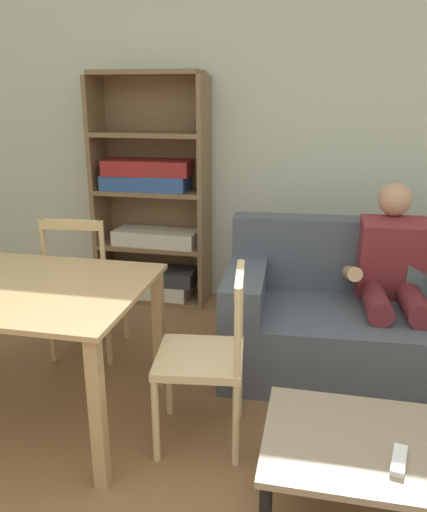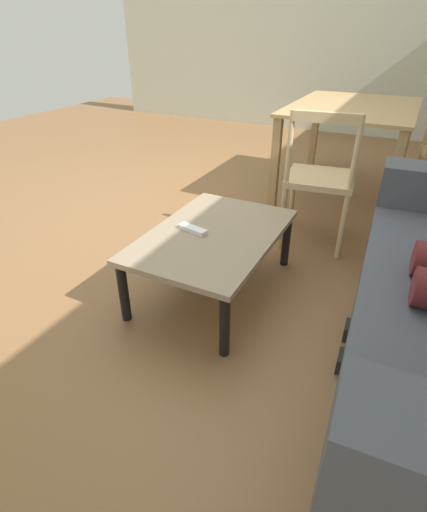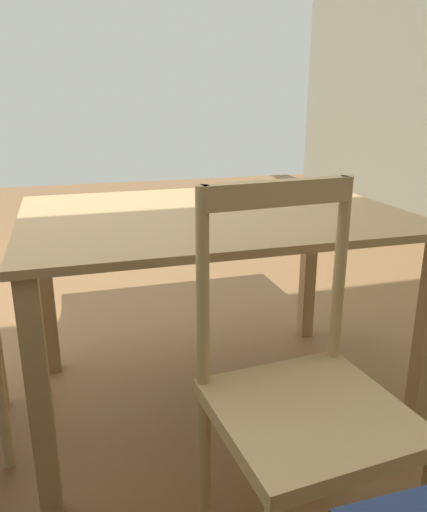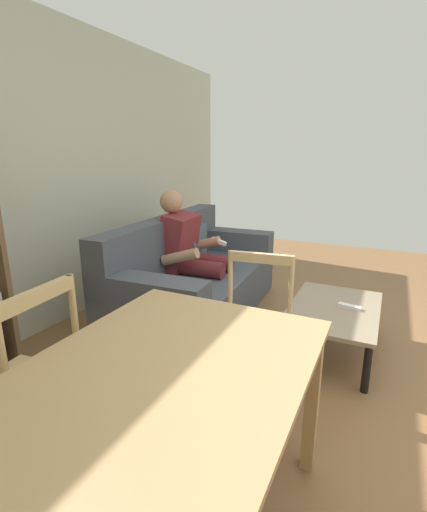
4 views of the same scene
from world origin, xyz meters
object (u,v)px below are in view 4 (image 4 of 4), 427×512
(dining_chair_facing_couch, at_px, (253,332))
(person_lounging, at_px, (192,252))
(coffee_table, at_px, (334,312))
(tv_remote, at_px, (350,307))
(couch, at_px, (193,281))
(dining_table, at_px, (160,399))
(dining_chair_near_wall, at_px, (23,389))

(dining_chair_facing_couch, bearing_deg, person_lounging, 44.34)
(coffee_table, height_order, tv_remote, tv_remote)
(tv_remote, height_order, dining_chair_facing_couch, dining_chair_facing_couch)
(couch, distance_m, coffee_table, 1.30)
(couch, distance_m, dining_table, 2.18)
(coffee_table, bearing_deg, dining_chair_facing_couch, 156.36)
(dining_table, bearing_deg, dining_chair_near_wall, 89.80)
(couch, relative_size, dining_chair_facing_couch, 2.27)
(person_lounging, relative_size, dining_chair_near_wall, 1.21)
(dining_chair_near_wall, bearing_deg, coffee_table, -31.36)
(coffee_table, distance_m, tv_remote, 0.13)
(couch, bearing_deg, dining_table, -154.27)
(tv_remote, distance_m, dining_chair_facing_couch, 0.97)
(tv_remote, xyz_separation_m, dining_chair_near_wall, (-1.84, 1.20, 0.09))
(coffee_table, xyz_separation_m, tv_remote, (0.03, -0.11, 0.05))
(dining_chair_near_wall, relative_size, dining_chair_facing_couch, 1.07)
(person_lounging, relative_size, coffee_table, 1.20)
(couch, distance_m, dining_chair_near_wall, 1.96)
(tv_remote, bearing_deg, coffee_table, -59.82)
(tv_remote, bearing_deg, couch, -82.16)
(coffee_table, bearing_deg, dining_table, 168.90)
(dining_chair_near_wall, bearing_deg, dining_table, -90.20)
(coffee_table, xyz_separation_m, dining_table, (-1.80, 0.35, 0.34))
(couch, bearing_deg, person_lounging, 51.18)
(dining_chair_facing_couch, bearing_deg, coffee_table, -23.64)
(dining_chair_near_wall, distance_m, dining_chair_facing_couch, 1.23)
(dining_chair_near_wall, height_order, dining_chair_facing_couch, dining_chair_near_wall)
(couch, relative_size, dining_chair_near_wall, 2.12)
(coffee_table, distance_m, dining_chair_facing_couch, 0.90)
(couch, xyz_separation_m, dining_chair_near_wall, (-1.94, -0.19, 0.13))
(coffee_table, relative_size, dining_chair_near_wall, 1.00)
(person_lounging, height_order, tv_remote, person_lounging)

